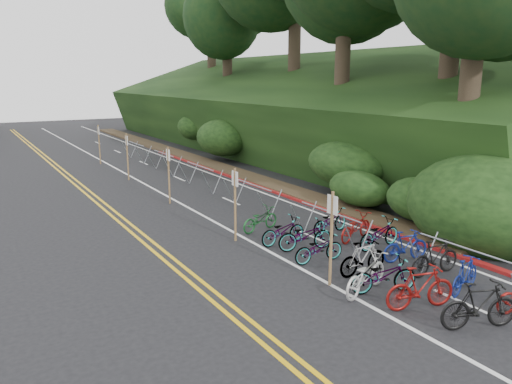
# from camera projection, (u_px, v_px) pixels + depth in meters

# --- Properties ---
(ground) EXTENTS (120.00, 120.00, 0.00)m
(ground) POSITION_uv_depth(u_px,v_px,m) (311.00, 299.00, 12.41)
(ground) COLOR black
(ground) RESTS_ON ground
(road_markings) EXTENTS (7.47, 80.00, 0.01)m
(road_markings) POSITION_uv_depth(u_px,v_px,m) (179.00, 208.00, 21.16)
(road_markings) COLOR gold
(road_markings) RESTS_ON ground
(red_curb) EXTENTS (0.25, 28.00, 0.10)m
(red_curb) POSITION_uv_depth(u_px,v_px,m) (257.00, 186.00, 25.29)
(red_curb) COLOR maroon
(red_curb) RESTS_ON ground
(embankment) EXTENTS (14.30, 48.14, 9.11)m
(embankment) POSITION_uv_depth(u_px,v_px,m) (295.00, 120.00, 34.25)
(embankment) COLOR black
(embankment) RESTS_ON ground
(bike_rack_front) EXTENTS (1.16, 3.11, 1.21)m
(bike_rack_front) POSITION_uv_depth(u_px,v_px,m) (469.00, 261.00, 12.53)
(bike_rack_front) COLOR gray
(bike_rack_front) RESTS_ON ground
(bike_racks_rest) EXTENTS (1.14, 23.00, 1.17)m
(bike_racks_rest) POSITION_uv_depth(u_px,v_px,m) (200.00, 172.00, 24.59)
(bike_racks_rest) COLOR gray
(bike_racks_rest) RESTS_ON ground
(signpost_near) EXTENTS (0.08, 0.40, 2.56)m
(signpost_near) POSITION_uv_depth(u_px,v_px,m) (331.00, 233.00, 12.95)
(signpost_near) COLOR brown
(signpost_near) RESTS_ON ground
(signposts_rest) EXTENTS (0.08, 18.40, 2.50)m
(signposts_rest) POSITION_uv_depth(u_px,v_px,m) (146.00, 162.00, 24.09)
(signposts_rest) COLOR brown
(signposts_rest) RESTS_ON ground
(bike_front) EXTENTS (1.25, 2.03, 1.01)m
(bike_front) POSITION_uv_depth(u_px,v_px,m) (366.00, 274.00, 12.71)
(bike_front) COLOR beige
(bike_front) RESTS_ON ground
(bike_valet) EXTENTS (3.43, 10.42, 1.10)m
(bike_valet) POSITION_uv_depth(u_px,v_px,m) (369.00, 250.00, 14.58)
(bike_valet) COLOR black
(bike_valet) RESTS_ON ground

